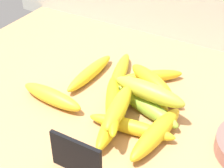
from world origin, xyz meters
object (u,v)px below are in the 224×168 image
object	(u,v)px
banana_4	(156,133)
banana_5	(114,119)
banana_8	(154,95)
banana_10	(113,104)
banana_6	(131,127)
banana_13	(151,80)
banana_12	(149,92)
banana_0	(152,76)
banana_2	(52,97)
banana_9	(120,73)
chalkboard_sign	(76,158)
banana_1	(90,73)
banana_11	(118,107)
banana_3	(140,93)
banana_7	(145,106)

from	to	relation	value
banana_4	banana_5	bearing A→B (deg)	-176.93
banana_8	banana_10	bearing A→B (deg)	-110.88
banana_6	banana_13	xyz separation A→B (cm)	(-1.81, 13.79, 3.46)
banana_6	banana_12	world-z (taller)	banana_12
banana_12	banana_13	distance (cm)	5.94
banana_0	banana_2	xyz separation A→B (cm)	(-17.06, -20.39, 0.32)
banana_9	banana_12	size ratio (longest dim) A/B	1.12
banana_0	banana_6	xyz separation A→B (cm)	(4.35, -20.14, 0.02)
banana_2	banana_9	xyz separation A→B (cm)	(9.09, 17.49, -0.25)
chalkboard_sign	banana_8	bearing A→B (deg)	82.81
banana_1	banana_13	size ratio (longest dim) A/B	1.27
banana_5	banana_0	bearing A→B (deg)	90.02
banana_12	banana_1	bearing A→B (deg)	165.06
banana_2	banana_11	size ratio (longest dim) A/B	1.14
banana_4	banana_8	bearing A→B (deg)	116.24
banana_10	banana_8	bearing A→B (deg)	69.12
banana_4	banana_13	bearing A→B (deg)	119.55
banana_0	banana_4	world-z (taller)	banana_4
banana_0	banana_3	xyz separation A→B (cm)	(0.60, -8.46, 0.29)
banana_10	chalkboard_sign	bearing A→B (deg)	-85.97
banana_1	banana_11	distance (cm)	21.28
banana_1	banana_7	xyz separation A→B (cm)	(18.88, -5.61, 0.20)
banana_3	banana_7	distance (cm)	5.11
banana_1	banana_2	bearing A→B (deg)	-98.81
banana_3	banana_9	world-z (taller)	banana_3
banana_0	banana_8	distance (cm)	8.23
banana_6	banana_11	xyz separation A→B (cm)	(-3.26, 0.01, 4.10)
chalkboard_sign	banana_11	bearing A→B (deg)	87.49
banana_11	banana_12	bearing A→B (deg)	67.61
banana_0	banana_10	xyz separation A→B (cm)	(-0.68, -19.37, 3.84)
chalkboard_sign	banana_8	size ratio (longest dim) A/B	0.73
banana_10	banana_13	bearing A→B (deg)	76.09
banana_11	banana_12	world-z (taller)	banana_12
banana_10	banana_13	distance (cm)	13.42
banana_0	banana_4	distance (cm)	21.99
banana_11	banana_13	distance (cm)	13.87
banana_5	banana_9	bearing A→B (deg)	114.90
banana_10	banana_12	world-z (taller)	banana_12
banana_4	banana_11	size ratio (longest dim) A/B	1.25
banana_2	banana_13	bearing A→B (deg)	35.62
chalkboard_sign	banana_11	world-z (taller)	chalkboard_sign
banana_4	banana_3	bearing A→B (deg)	130.35
banana_2	banana_3	world-z (taller)	same
banana_4	banana_1	bearing A→B (deg)	152.77
banana_3	banana_12	world-z (taller)	banana_12
banana_7	banana_2	bearing A→B (deg)	-158.99
banana_4	chalkboard_sign	bearing A→B (deg)	-121.69
banana_7	banana_8	world-z (taller)	banana_7
banana_1	banana_5	bearing A→B (deg)	-41.85
banana_5	banana_11	xyz separation A→B (cm)	(1.08, -0.02, 3.82)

